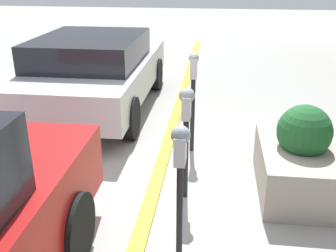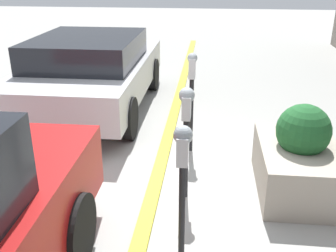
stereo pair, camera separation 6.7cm
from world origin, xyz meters
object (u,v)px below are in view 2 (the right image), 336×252
object	(u,v)px
parked_car_middle	(91,70)
parking_meter_middle	(192,85)
planter_box	(299,159)
parking_meter_nearest	(183,164)
parking_meter_second	(186,118)

from	to	relation	value
parked_car_middle	parking_meter_middle	bearing A→B (deg)	-129.96
planter_box	parked_car_middle	bearing A→B (deg)	51.97
parking_meter_nearest	parked_car_middle	distance (m)	4.27
planter_box	parking_meter_middle	bearing A→B (deg)	54.71
parking_meter_middle	parked_car_middle	size ratio (longest dim) A/B	0.34
parking_meter_second	planter_box	bearing A→B (deg)	-77.53
parking_meter_middle	planter_box	size ratio (longest dim) A/B	1.02
parking_meter_nearest	planter_box	size ratio (longest dim) A/B	0.97
parking_meter_second	parked_car_middle	distance (m)	3.31
parking_meter_second	planter_box	xyz separation A→B (m)	(0.28, -1.28, -0.56)
planter_box	parking_meter_second	bearing A→B (deg)	102.47
parking_meter_nearest	parking_meter_middle	xyz separation A→B (m)	(2.27, 0.05, -0.02)
parking_meter_second	parking_meter_middle	world-z (taller)	parking_meter_middle
parking_meter_second	parked_car_middle	bearing A→B (deg)	34.11
parking_meter_nearest	parking_meter_middle	bearing A→B (deg)	1.17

